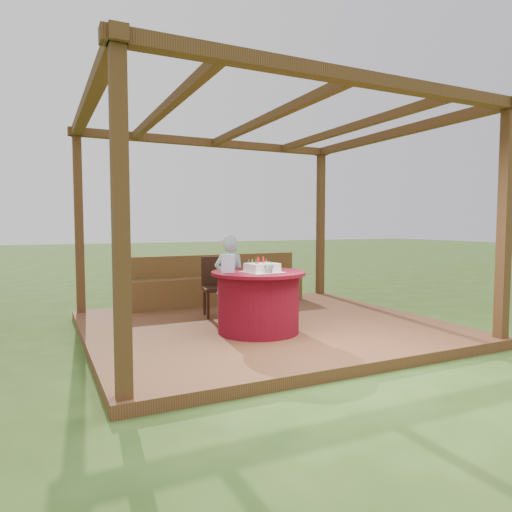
{
  "coord_description": "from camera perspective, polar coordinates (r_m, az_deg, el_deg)",
  "views": [
    {
      "loc": [
        -2.69,
        -5.35,
        1.43
      ],
      "look_at": [
        0.0,
        0.25,
        1.0
      ],
      "focal_mm": 32.0,
      "sensor_mm": 36.0,
      "label": 1
    }
  ],
  "objects": [
    {
      "name": "deck",
      "position": [
        6.15,
        1.02,
        -8.93
      ],
      "size": [
        4.5,
        4.0,
        0.12
      ],
      "primitive_type": "cube",
      "color": "brown",
      "rests_on": "ground"
    },
    {
      "name": "bench",
      "position": [
        7.64,
        -4.78,
        -3.91
      ],
      "size": [
        3.0,
        0.42,
        0.8
      ],
      "color": "brown",
      "rests_on": "deck"
    },
    {
      "name": "birthday_cake",
      "position": [
        5.41,
        0.77,
        -1.46
      ],
      "size": [
        0.45,
        0.45,
        0.18
      ],
      "color": "white",
      "rests_on": "table"
    },
    {
      "name": "elderly_woman",
      "position": [
        6.3,
        -3.32,
        -2.53
      ],
      "size": [
        0.49,
        0.42,
        1.18
      ],
      "color": "#ABDBFF",
      "rests_on": "deck"
    },
    {
      "name": "ground",
      "position": [
        6.16,
        1.02,
        -9.47
      ],
      "size": [
        60.0,
        60.0,
        0.0
      ],
      "primitive_type": "plane",
      "color": "#34541C",
      "rests_on": "ground"
    },
    {
      "name": "drinking_glass",
      "position": [
        5.27,
        1.65,
        -1.68
      ],
      "size": [
        0.12,
        0.12,
        0.1
      ],
      "primitive_type": "imported",
      "rotation": [
        0.0,
        0.0,
        -0.19
      ],
      "color": "white",
      "rests_on": "table"
    },
    {
      "name": "chair",
      "position": [
        6.58,
        -4.98,
        -3.47
      ],
      "size": [
        0.46,
        0.46,
        0.85
      ],
      "color": "black",
      "rests_on": "deck"
    },
    {
      "name": "table",
      "position": [
        5.56,
        0.29,
        -5.69
      ],
      "size": [
        1.14,
        1.14,
        0.74
      ],
      "color": "maroon",
      "rests_on": "deck"
    },
    {
      "name": "pergola",
      "position": [
        6.07,
        1.05,
        13.22
      ],
      "size": [
        4.5,
        4.0,
        2.72
      ],
      "color": "brown",
      "rests_on": "deck"
    },
    {
      "name": "gift_bag",
      "position": [
        5.39,
        -3.55,
        -0.93
      ],
      "size": [
        0.17,
        0.14,
        0.22
      ],
      "primitive_type": "cube",
      "rotation": [
        0.0,
        0.0,
        -0.28
      ],
      "color": "#D288B6",
      "rests_on": "table"
    }
  ]
}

